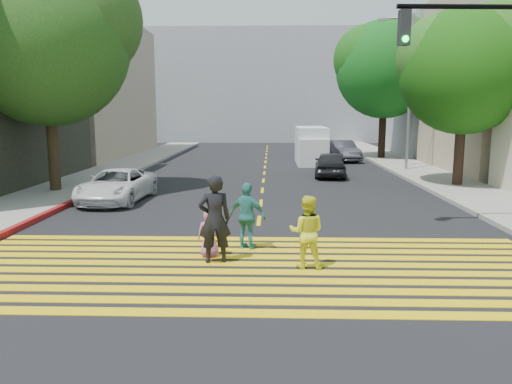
{
  "coord_description": "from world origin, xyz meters",
  "views": [
    {
      "loc": [
        0.37,
        -9.18,
        3.4
      ],
      "look_at": [
        0.0,
        3.0,
        1.4
      ],
      "focal_mm": 35.0,
      "sensor_mm": 36.0,
      "label": 1
    }
  ],
  "objects_px": {
    "dark_car_near": "(330,164)",
    "white_van": "(311,146)",
    "pedestrian_man": "(215,219)",
    "white_sedan": "(117,185)",
    "tree_right_far": "(386,64)",
    "pedestrian_child": "(210,233)",
    "tree_right_near": "(467,64)",
    "pedestrian_woman": "(307,232)",
    "pedestrian_extra": "(248,216)",
    "tree_left": "(48,34)",
    "traffic_signal": "(509,79)",
    "silver_car": "(314,147)",
    "dark_car_parked": "(342,151)"
  },
  "relations": [
    {
      "from": "pedestrian_extra",
      "to": "dark_car_near",
      "type": "height_order",
      "value": "pedestrian_extra"
    },
    {
      "from": "pedestrian_man",
      "to": "pedestrian_child",
      "type": "bearing_deg",
      "value": -80.64
    },
    {
      "from": "white_sedan",
      "to": "white_van",
      "type": "xyz_separation_m",
      "value": [
        8.38,
        13.77,
        0.5
      ]
    },
    {
      "from": "tree_left",
      "to": "pedestrian_child",
      "type": "xyz_separation_m",
      "value": [
        7.42,
        -8.95,
        -5.8
      ]
    },
    {
      "from": "pedestrian_man",
      "to": "white_sedan",
      "type": "bearing_deg",
      "value": -71.33
    },
    {
      "from": "dark_car_near",
      "to": "white_van",
      "type": "height_order",
      "value": "white_van"
    },
    {
      "from": "tree_right_far",
      "to": "white_van",
      "type": "bearing_deg",
      "value": -149.07
    },
    {
      "from": "tree_right_far",
      "to": "tree_left",
      "type": "bearing_deg",
      "value": -137.97
    },
    {
      "from": "tree_left",
      "to": "white_van",
      "type": "bearing_deg",
      "value": 46.14
    },
    {
      "from": "tree_left",
      "to": "dark_car_near",
      "type": "height_order",
      "value": "tree_left"
    },
    {
      "from": "traffic_signal",
      "to": "tree_right_far",
      "type": "bearing_deg",
      "value": 82.92
    },
    {
      "from": "pedestrian_woman",
      "to": "silver_car",
      "type": "xyz_separation_m",
      "value": [
        2.45,
        27.32,
        -0.15
      ]
    },
    {
      "from": "tree_right_far",
      "to": "dark_car_near",
      "type": "bearing_deg",
      "value": -116.73
    },
    {
      "from": "tree_right_near",
      "to": "pedestrian_woman",
      "type": "height_order",
      "value": "tree_right_near"
    },
    {
      "from": "pedestrian_extra",
      "to": "traffic_signal",
      "type": "relative_size",
      "value": 0.25
    },
    {
      "from": "dark_car_near",
      "to": "tree_right_far",
      "type": "bearing_deg",
      "value": -111.27
    },
    {
      "from": "pedestrian_man",
      "to": "tree_right_far",
      "type": "bearing_deg",
      "value": -122.93
    },
    {
      "from": "tree_right_near",
      "to": "pedestrian_woman",
      "type": "relative_size",
      "value": 4.96
    },
    {
      "from": "pedestrian_man",
      "to": "white_sedan",
      "type": "xyz_separation_m",
      "value": [
        -4.54,
        7.51,
        -0.39
      ]
    },
    {
      "from": "pedestrian_woman",
      "to": "white_sedan",
      "type": "xyz_separation_m",
      "value": [
        -6.58,
        7.83,
        -0.19
      ]
    },
    {
      "from": "white_sedan",
      "to": "white_van",
      "type": "distance_m",
      "value": 16.12
    },
    {
      "from": "pedestrian_man",
      "to": "pedestrian_extra",
      "type": "height_order",
      "value": "pedestrian_man"
    },
    {
      "from": "dark_car_parked",
      "to": "white_van",
      "type": "relative_size",
      "value": 0.85
    },
    {
      "from": "tree_left",
      "to": "pedestrian_man",
      "type": "bearing_deg",
      "value": -51.0
    },
    {
      "from": "pedestrian_child",
      "to": "silver_car",
      "type": "height_order",
      "value": "silver_car"
    },
    {
      "from": "tree_right_near",
      "to": "white_sedan",
      "type": "relative_size",
      "value": 1.8
    },
    {
      "from": "tree_left",
      "to": "dark_car_near",
      "type": "distance_m",
      "value": 14.33
    },
    {
      "from": "pedestrian_extra",
      "to": "white_sedan",
      "type": "bearing_deg",
      "value": -26.44
    },
    {
      "from": "pedestrian_extra",
      "to": "pedestrian_child",
      "type": "bearing_deg",
      "value": 63.94
    },
    {
      "from": "tree_right_far",
      "to": "pedestrian_child",
      "type": "xyz_separation_m",
      "value": [
        -9.28,
        -24.01,
        -5.97
      ]
    },
    {
      "from": "traffic_signal",
      "to": "tree_right_near",
      "type": "bearing_deg",
      "value": 73.45
    },
    {
      "from": "pedestrian_extra",
      "to": "dark_car_near",
      "type": "bearing_deg",
      "value": -80.57
    },
    {
      "from": "tree_right_far",
      "to": "traffic_signal",
      "type": "xyz_separation_m",
      "value": [
        -1.39,
        -21.2,
        -2.3
      ]
    },
    {
      "from": "white_van",
      "to": "tree_left",
      "type": "bearing_deg",
      "value": -133.77
    },
    {
      "from": "pedestrian_child",
      "to": "pedestrian_extra",
      "type": "distance_m",
      "value": 1.14
    },
    {
      "from": "dark_car_parked",
      "to": "traffic_signal",
      "type": "relative_size",
      "value": 0.65
    },
    {
      "from": "silver_car",
      "to": "traffic_signal",
      "type": "relative_size",
      "value": 0.68
    },
    {
      "from": "pedestrian_extra",
      "to": "pedestrian_man",
      "type": "bearing_deg",
      "value": 83.32
    },
    {
      "from": "tree_right_near",
      "to": "dark_car_parked",
      "type": "height_order",
      "value": "tree_right_near"
    },
    {
      "from": "dark_car_near",
      "to": "silver_car",
      "type": "distance_m",
      "value": 12.06
    },
    {
      "from": "tree_left",
      "to": "white_van",
      "type": "relative_size",
      "value": 1.9
    },
    {
      "from": "tree_right_near",
      "to": "white_sedan",
      "type": "distance_m",
      "value": 15.45
    },
    {
      "from": "pedestrian_extra",
      "to": "dark_car_near",
      "type": "distance_m",
      "value": 14.27
    },
    {
      "from": "tree_right_far",
      "to": "dark_car_parked",
      "type": "distance_m",
      "value": 6.72
    },
    {
      "from": "tree_left",
      "to": "dark_car_parked",
      "type": "bearing_deg",
      "value": 45.13
    },
    {
      "from": "pedestrian_man",
      "to": "silver_car",
      "type": "relative_size",
      "value": 0.45
    },
    {
      "from": "tree_right_far",
      "to": "pedestrian_child",
      "type": "height_order",
      "value": "tree_right_far"
    },
    {
      "from": "white_sedan",
      "to": "dark_car_near",
      "type": "relative_size",
      "value": 1.13
    },
    {
      "from": "pedestrian_man",
      "to": "dark_car_parked",
      "type": "bearing_deg",
      "value": -117.22
    },
    {
      "from": "pedestrian_extra",
      "to": "white_van",
      "type": "relative_size",
      "value": 0.33
    }
  ]
}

